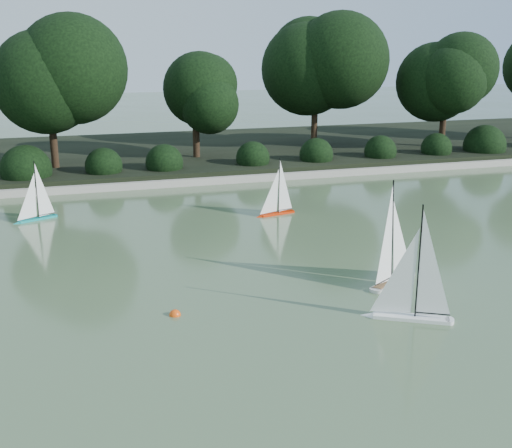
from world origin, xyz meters
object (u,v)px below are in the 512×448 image
object	(u,v)px
sailboat_orange	(274,206)
sailboat_white_a	(405,300)
sailboat_white_b	(397,265)
race_buoy	(175,315)
sailboat_teal	(33,211)

from	to	relation	value
sailboat_orange	sailboat_white_a	bearing A→B (deg)	-89.90
sailboat_white_b	race_buoy	distance (m)	3.56
sailboat_white_a	sailboat_white_b	distance (m)	1.41
sailboat_orange	sailboat_teal	xyz separation A→B (m)	(-4.95, 1.02, 0.00)
sailboat_white_b	race_buoy	xyz separation A→B (m)	(-3.54, -0.27, -0.27)
sailboat_white_a	sailboat_teal	distance (m)	8.27
sailboat_white_b	sailboat_orange	bearing A→B (deg)	97.82
sailboat_white_a	race_buoy	world-z (taller)	sailboat_white_a
sailboat_white_a	sailboat_orange	xyz separation A→B (m)	(-0.01, 5.60, -0.06)
sailboat_orange	sailboat_teal	distance (m)	5.06
sailboat_white_a	sailboat_white_b	bearing A→B (deg)	65.57
sailboat_orange	race_buoy	xyz separation A→B (m)	(-2.94, -4.59, -0.21)
sailboat_white_b	sailboat_teal	xyz separation A→B (m)	(-5.55, 5.34, -0.06)
sailboat_orange	race_buoy	bearing A→B (deg)	-122.68
sailboat_orange	race_buoy	distance (m)	5.45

